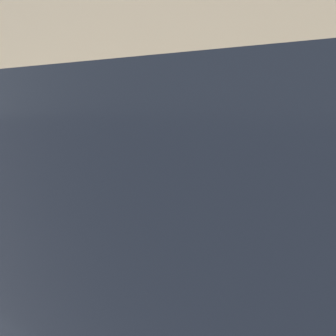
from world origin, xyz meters
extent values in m
plane|color=#47474C|center=(0.00, 0.00, 0.00)|extent=(60.00, 60.00, 0.00)
cube|color=#ADAAA3|center=(0.00, 2.20, 0.06)|extent=(24.00, 2.80, 0.12)
cube|color=tan|center=(0.00, 4.46, 3.31)|extent=(24.00, 0.30, 6.61)
cylinder|color=#2D2D30|center=(0.27, 1.16, 0.60)|extent=(0.08, 0.08, 0.96)
cube|color=slate|center=(0.27, 1.16, 1.26)|extent=(0.18, 0.13, 0.36)
cube|color=gray|center=(0.27, 1.09, 1.28)|extent=(0.10, 0.01, 0.13)
cylinder|color=slate|center=(0.27, 1.16, 1.50)|extent=(0.23, 0.11, 0.23)
cylinder|color=black|center=(-0.07, 0.63, 0.33)|extent=(0.67, 0.24, 0.67)
cube|color=#595B60|center=(1.35, -0.29, 0.68)|extent=(4.76, 2.12, 0.85)
cube|color=black|center=(1.25, -0.29, 1.46)|extent=(3.35, 1.84, 0.72)
camera|label=1|loc=(2.00, -1.52, 1.77)|focal=35.00mm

